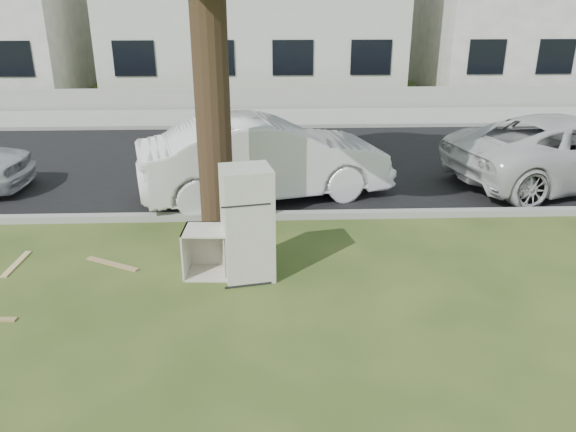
{
  "coord_description": "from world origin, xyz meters",
  "views": [
    {
      "loc": [
        0.41,
        -6.75,
        3.72
      ],
      "look_at": [
        0.7,
        0.6,
        0.79
      ],
      "focal_mm": 35.0,
      "sensor_mm": 36.0,
      "label": 1
    }
  ],
  "objects_px": {
    "fridge": "(247,224)",
    "car_right": "(571,150)",
    "car_center": "(265,158)",
    "cabinet": "(216,251)"
  },
  "relations": [
    {
      "from": "fridge",
      "to": "car_right",
      "type": "xyz_separation_m",
      "value": [
        6.52,
        3.89,
        -0.09
      ]
    },
    {
      "from": "car_center",
      "to": "car_right",
      "type": "bearing_deg",
      "value": -99.16
    },
    {
      "from": "fridge",
      "to": "car_center",
      "type": "height_order",
      "value": "fridge"
    },
    {
      "from": "fridge",
      "to": "cabinet",
      "type": "height_order",
      "value": "fridge"
    },
    {
      "from": "car_center",
      "to": "cabinet",
      "type": "bearing_deg",
      "value": 153.23
    },
    {
      "from": "fridge",
      "to": "cabinet",
      "type": "distance_m",
      "value": 0.65
    },
    {
      "from": "fridge",
      "to": "car_right",
      "type": "bearing_deg",
      "value": 19.5
    },
    {
      "from": "cabinet",
      "to": "car_center",
      "type": "distance_m",
      "value": 3.3
    },
    {
      "from": "fridge",
      "to": "car_center",
      "type": "xyz_separation_m",
      "value": [
        0.24,
        3.29,
        -0.01
      ]
    },
    {
      "from": "car_center",
      "to": "fridge",
      "type": "bearing_deg",
      "value": 161.26
    }
  ]
}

